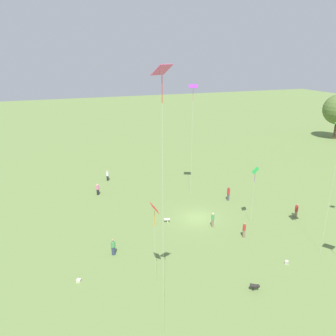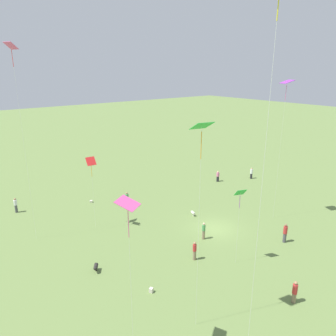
{
  "view_description": "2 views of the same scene",
  "coord_description": "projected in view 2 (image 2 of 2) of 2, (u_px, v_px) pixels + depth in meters",
  "views": [
    {
      "loc": [
        31.58,
        -15.13,
        18.48
      ],
      "look_at": [
        -2.17,
        -2.93,
        5.96
      ],
      "focal_mm": 35.0,
      "sensor_mm": 36.0,
      "label": 1
    },
    {
      "loc": [
        22.82,
        20.93,
        16.03
      ],
      "look_at": [
        3.13,
        -4.0,
        6.23
      ],
      "focal_mm": 35.0,
      "sensor_mm": 36.0,
      "label": 2
    }
  ],
  "objects": [
    {
      "name": "person_3",
      "position": [
        204.0,
        231.0,
        31.66
      ],
      "size": [
        0.46,
        0.46,
        1.73
      ],
      "rotation": [
        0.0,
        0.0,
        2.26
      ],
      "color": "#847056",
      "rests_on": "ground_plane"
    },
    {
      "name": "picnic_bag_1",
      "position": [
        151.0,
        290.0,
        24.31
      ],
      "size": [
        0.37,
        0.37,
        0.35
      ],
      "rotation": [
        0.0,
        0.0,
        0.51
      ],
      "color": "beige",
      "rests_on": "ground_plane"
    },
    {
      "name": "person_4",
      "position": [
        195.0,
        251.0,
        28.23
      ],
      "size": [
        0.39,
        0.39,
        1.73
      ],
      "rotation": [
        0.0,
        0.0,
        3.36
      ],
      "color": "#847056",
      "rests_on": "ground_plane"
    },
    {
      "name": "dog_1",
      "position": [
        96.0,
        267.0,
        26.69
      ],
      "size": [
        0.64,
        0.79,
        0.63
      ],
      "rotation": [
        0.0,
        0.0,
        5.71
      ],
      "color": "black",
      "rests_on": "ground_plane"
    },
    {
      "name": "person_6",
      "position": [
        285.0,
        233.0,
        31.07
      ],
      "size": [
        0.42,
        0.42,
        1.9
      ],
      "rotation": [
        0.0,
        0.0,
        3.01
      ],
      "color": "#4C4C51",
      "rests_on": "ground_plane"
    },
    {
      "name": "person_2",
      "position": [
        218.0,
        176.0,
        47.78
      ],
      "size": [
        0.56,
        0.56,
        1.6
      ],
      "rotation": [
        0.0,
        0.0,
        2.69
      ],
      "color": "#232328",
      "rests_on": "ground_plane"
    },
    {
      "name": "kite_3",
      "position": [
        202.0,
        134.0,
        17.62
      ],
      "size": [
        1.23,
        1.15,
        13.28
      ],
      "rotation": [
        0.0,
        0.0,
        5.28
      ],
      "color": "green",
      "rests_on": "ground_plane"
    },
    {
      "name": "kite_4",
      "position": [
        287.0,
        87.0,
        32.25
      ],
      "size": [
        1.46,
        1.48,
        14.86
      ],
      "rotation": [
        0.0,
        0.0,
        0.38
      ],
      "color": "purple",
      "rests_on": "ground_plane"
    },
    {
      "name": "picnic_bag_0",
      "position": [
        91.0,
        201.0,
        40.54
      ],
      "size": [
        0.44,
        0.45,
        0.24
      ],
      "rotation": [
        0.0,
        0.0,
        1.09
      ],
      "color": "beige",
      "rests_on": "ground_plane"
    },
    {
      "name": "person_7",
      "position": [
        127.0,
        199.0,
        39.41
      ],
      "size": [
        0.56,
        0.56,
        1.7
      ],
      "rotation": [
        0.0,
        0.0,
        1.97
      ],
      "color": "#333D5B",
      "rests_on": "ground_plane"
    },
    {
      "name": "kite_0",
      "position": [
        275.0,
        45.0,
        10.87
      ],
      "size": [
        0.87,
        0.89,
        18.61
      ],
      "rotation": [
        0.0,
        0.0,
        4.43
      ],
      "color": "yellow",
      "rests_on": "ground_plane"
    },
    {
      "name": "ground_plane",
      "position": [
        215.0,
        229.0,
        33.94
      ],
      "size": [
        240.0,
        240.0,
        0.0
      ],
      "primitive_type": "plane",
      "color": "olive"
    },
    {
      "name": "dog_0",
      "position": [
        193.0,
        213.0,
        36.81
      ],
      "size": [
        0.39,
        0.7,
        0.54
      ],
      "rotation": [
        0.0,
        0.0,
        2.92
      ],
      "color": "silver",
      "rests_on": "ground_plane"
    },
    {
      "name": "kite_1",
      "position": [
        12.0,
        58.0,
        27.14
      ],
      "size": [
        1.09,
        1.17,
        18.02
      ],
      "rotation": [
        0.0,
        0.0,
        4.38
      ],
      "color": "#E54C99",
      "rests_on": "ground_plane"
    },
    {
      "name": "person_1",
      "position": [
        251.0,
        173.0,
        49.02
      ],
      "size": [
        0.5,
        0.5,
        1.67
      ],
      "rotation": [
        0.0,
        0.0,
        3.53
      ],
      "color": "#232328",
      "rests_on": "ground_plane"
    },
    {
      "name": "person_0",
      "position": [
        295.0,
        292.0,
        23.05
      ],
      "size": [
        0.45,
        0.45,
        1.73
      ],
      "rotation": [
        0.0,
        0.0,
        5.96
      ],
      "color": "#847056",
      "rests_on": "ground_plane"
    },
    {
      "name": "kite_6",
      "position": [
        91.0,
        163.0,
        32.49
      ],
      "size": [
        0.96,
        0.64,
        7.5
      ],
      "rotation": [
        0.0,
        0.0,
        2.29
      ],
      "color": "red",
      "rests_on": "ground_plane"
    },
    {
      "name": "kite_2",
      "position": [
        128.0,
        209.0,
        16.06
      ],
      "size": [
        1.42,
        1.4,
        9.87
      ],
      "rotation": [
        0.0,
        0.0,
        2.92
      ],
      "color": "#E54C99",
      "rests_on": "ground_plane"
    },
    {
      "name": "kite_5",
      "position": [
        240.0,
        195.0,
        26.25
      ],
      "size": [
        1.01,
        0.87,
        6.75
      ],
      "rotation": [
        0.0,
        0.0,
        5.12
      ],
      "color": "green",
      "rests_on": "ground_plane"
    },
    {
      "name": "person_5",
      "position": [
        16.0,
        205.0,
        37.52
      ],
      "size": [
        0.48,
        0.48,
        1.76
      ],
      "rotation": [
        0.0,
        0.0,
        2.65
      ],
      "color": "#4C4C51",
      "rests_on": "ground_plane"
    }
  ]
}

